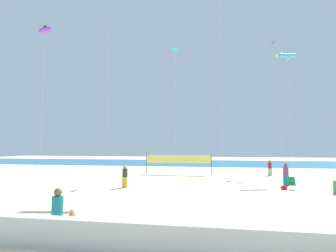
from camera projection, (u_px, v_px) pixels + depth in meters
name	position (u px, v px, depth m)	size (l,w,h in m)	color
ground_plane	(172.00, 192.00, 17.95)	(120.00, 120.00, 0.00)	beige
ocean_band	(197.00, 163.00, 49.48)	(120.00, 20.00, 0.01)	#1E6B99
boardwalk_ledge	(120.00, 237.00, 7.69)	(28.00, 0.44, 0.93)	#B7B7BC
mother_figure	(57.00, 211.00, 8.98)	(0.39, 0.39, 1.69)	white
toddler_figure	(72.00, 222.00, 9.00)	(0.22, 0.22, 0.95)	#99B28C
beachgoer_maroon_shirt	(270.00, 167.00, 28.09)	(0.38, 0.38, 1.67)	#99B28C
beachgoer_plum_shirt	(286.00, 174.00, 20.68)	(0.41, 0.41, 1.81)	#19727A
beachgoer_charcoal_shirt	(125.00, 175.00, 19.80)	(0.40, 0.40, 1.74)	gold
folding_beach_chair	(292.00, 183.00, 18.97)	(0.52, 0.65, 0.89)	#1E8C4C
volleyball_net	(178.00, 160.00, 29.00)	(7.49, 0.33, 2.40)	#4C4C51
beach_handbag	(284.00, 188.00, 18.75)	(0.36, 0.18, 0.29)	maroon
kite_cyan_tube	(288.00, 56.00, 28.49)	(1.93, 0.87, 13.43)	silver
kite_cyan_diamond	(175.00, 53.00, 28.73)	(0.69, 0.69, 14.22)	silver
kite_lime_diamond	(278.00, 59.00, 32.60)	(0.59, 0.60, 14.80)	silver
kite_violet_inflatable	(45.00, 30.00, 26.24)	(1.62, 0.55, 15.46)	silver
kite_violet_diamond	(273.00, 44.00, 36.74)	(0.85, 0.85, 18.29)	silver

